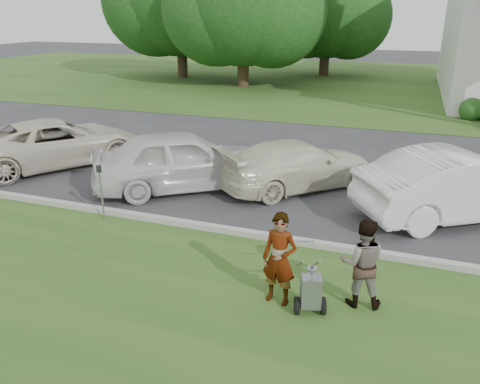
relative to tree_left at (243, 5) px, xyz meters
The scene contains 14 objects.
ground 23.95m from the tree_left, 69.98° to the right, with size 120.00×120.00×0.00m, color #333335.
grass_strip 26.73m from the tree_left, 72.22° to the right, with size 80.00×7.00×0.01m, color #2E4F1B.
church_lawn 10.74m from the tree_left, 32.03° to the left, with size 80.00×30.00×0.01m, color #2E4F1B.
curb 23.43m from the tree_left, 69.51° to the right, with size 80.00×0.18×0.15m, color #9E9E93.
tree_left is the anchor object (origin of this frame).
tree_back 8.95m from the tree_left, 63.43° to the left, with size 9.61×7.60×8.89m.
striping_cart 26.06m from the tree_left, 68.03° to the right, with size 0.72×1.07×0.93m.
person_left 25.65m from the tree_left, 69.12° to the right, with size 0.59×0.39×1.63m, color #999999.
person_right 25.78m from the tree_left, 66.06° to the right, with size 0.76×0.59×1.56m, color #999999.
parking_meter_near 22.52m from the tree_left, 79.19° to the right, with size 0.10×0.09×1.39m.
car_a 18.99m from the tree_left, 89.46° to the right, with size 2.46×5.34×1.48m, color beige.
car_b 20.24m from the tree_left, 75.38° to the right, with size 1.98×4.92×1.68m, color silver.
car_c 20.14m from the tree_left, 66.00° to the right, with size 1.87×4.61×1.34m, color beige.
car_d 22.69m from the tree_left, 56.98° to the right, with size 1.76×5.04×1.66m, color white.
Camera 1 is at (2.71, -8.30, 4.65)m, focal length 35.00 mm.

